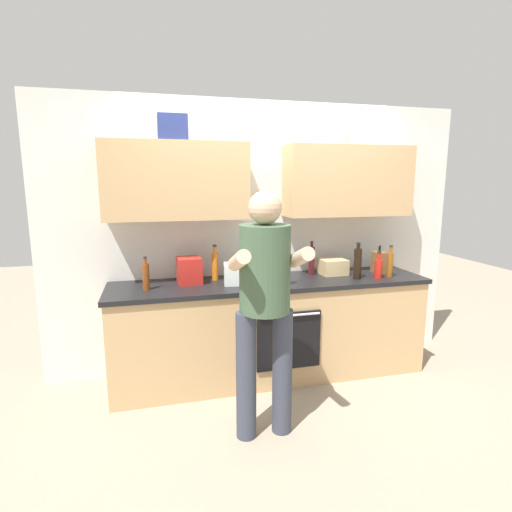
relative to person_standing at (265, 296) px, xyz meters
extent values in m
plane|color=gray|center=(0.30, 0.84, -1.02)|extent=(12.00, 12.00, 0.00)
cube|color=silver|center=(0.30, 1.20, 0.23)|extent=(4.00, 0.06, 2.50)
cube|color=tan|center=(-0.50, 1.01, 0.76)|extent=(1.21, 0.32, 0.65)
cube|color=tan|center=(1.10, 1.01, 0.76)|extent=(1.21, 0.32, 0.65)
cylinder|color=silver|center=(0.93, 1.01, 1.13)|extent=(0.27, 0.27, 0.10)
cube|color=navy|center=(-0.51, 1.01, 1.19)|extent=(0.24, 0.20, 0.21)
cube|color=tan|center=(0.30, 0.84, -0.59)|extent=(2.80, 0.60, 0.86)
cube|color=black|center=(0.30, 0.84, -0.14)|extent=(2.84, 0.64, 0.04)
cube|color=black|center=(0.36, 0.53, -0.57)|extent=(0.56, 0.02, 0.50)
cylinder|color=silver|center=(0.36, 0.51, -0.34)|extent=(0.52, 0.02, 0.02)
cylinder|color=#383D4C|center=(-0.13, 0.00, -0.56)|extent=(0.14, 0.14, 0.91)
cylinder|color=#383D4C|center=(0.13, 0.00, -0.56)|extent=(0.14, 0.14, 0.91)
cylinder|color=#3F593F|center=(0.00, 0.00, 0.18)|extent=(0.34, 0.34, 0.58)
sphere|color=#D8AD8C|center=(0.00, 0.00, 0.59)|extent=(0.22, 0.22, 0.22)
cylinder|color=#D8AD8C|center=(-0.20, -0.12, 0.27)|extent=(0.09, 0.31, 0.19)
cylinder|color=#D8AD8C|center=(0.20, -0.12, 0.27)|extent=(0.09, 0.31, 0.19)
cylinder|color=orange|center=(-0.18, 1.00, 0.00)|extent=(0.06, 0.06, 0.24)
cylinder|color=orange|center=(-0.18, 1.00, 0.16)|extent=(0.03, 0.03, 0.06)
cylinder|color=black|center=(-0.18, 1.00, 0.19)|extent=(0.04, 0.04, 0.02)
cylinder|color=olive|center=(0.36, 0.65, 0.02)|extent=(0.08, 0.08, 0.26)
cylinder|color=olive|center=(0.36, 0.65, 0.17)|extent=(0.03, 0.03, 0.05)
cylinder|color=black|center=(0.36, 0.65, 0.21)|extent=(0.03, 0.03, 0.02)
cylinder|color=#8C4C14|center=(1.40, 0.71, -0.01)|extent=(0.05, 0.05, 0.22)
cylinder|color=#8C4C14|center=(1.40, 0.71, 0.13)|extent=(0.03, 0.03, 0.06)
cylinder|color=black|center=(1.40, 0.71, 0.17)|extent=(0.03, 0.03, 0.01)
cylinder|color=silver|center=(0.35, 0.86, -0.03)|extent=(0.06, 0.06, 0.17)
cylinder|color=silver|center=(0.35, 0.86, 0.08)|extent=(0.03, 0.03, 0.06)
cylinder|color=black|center=(0.35, 0.86, 0.11)|extent=(0.03, 0.03, 0.01)
cylinder|color=brown|center=(-0.78, 0.80, -0.01)|extent=(0.06, 0.06, 0.22)
cylinder|color=brown|center=(-0.78, 0.80, 0.12)|extent=(0.02, 0.02, 0.05)
cylinder|color=black|center=(-0.78, 0.80, 0.15)|extent=(0.03, 0.03, 0.01)
cylinder|color=#471419|center=(0.73, 0.98, 0.02)|extent=(0.06, 0.06, 0.27)
cylinder|color=#471419|center=(0.73, 0.98, 0.17)|extent=(0.02, 0.02, 0.04)
cylinder|color=black|center=(0.73, 0.98, 0.20)|extent=(0.03, 0.03, 0.01)
cylinder|color=black|center=(1.07, 0.72, 0.02)|extent=(0.07, 0.07, 0.28)
cylinder|color=black|center=(1.07, 0.72, 0.18)|extent=(0.03, 0.03, 0.04)
cylinder|color=black|center=(1.07, 0.72, 0.21)|extent=(0.04, 0.04, 0.02)
cylinder|color=red|center=(1.27, 0.70, -0.03)|extent=(0.07, 0.07, 0.17)
cylinder|color=red|center=(1.27, 0.70, 0.08)|extent=(0.03, 0.03, 0.07)
cylinder|color=black|center=(1.27, 0.70, 0.13)|extent=(0.04, 0.04, 0.02)
cylinder|color=#33598C|center=(0.29, 0.75, -0.07)|extent=(0.07, 0.07, 0.10)
cube|color=brown|center=(1.39, 0.89, -0.01)|extent=(0.10, 0.14, 0.21)
cylinder|color=black|center=(1.38, 0.87, 0.12)|extent=(0.02, 0.02, 0.06)
cylinder|color=black|center=(1.41, 0.91, 0.12)|extent=(0.02, 0.02, 0.06)
cube|color=tan|center=(0.94, 0.95, -0.04)|extent=(0.24, 0.22, 0.14)
cube|color=red|center=(-0.42, 0.93, 0.00)|extent=(0.21, 0.22, 0.23)
cube|color=silver|center=(-0.03, 0.81, -0.03)|extent=(0.24, 0.22, 0.18)
camera|label=1|loc=(-0.70, -2.49, 0.75)|focal=28.14mm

